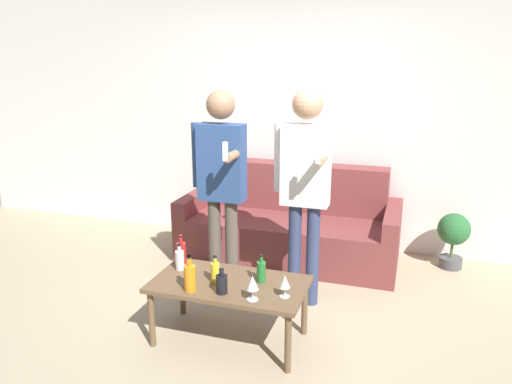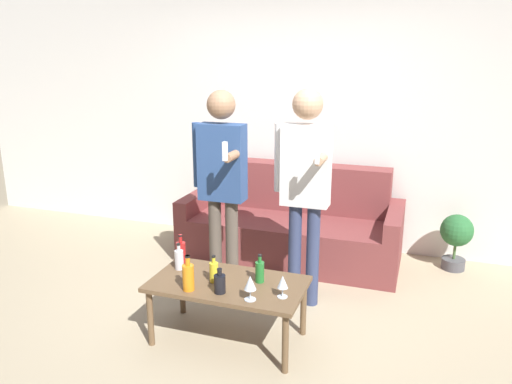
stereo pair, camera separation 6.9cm
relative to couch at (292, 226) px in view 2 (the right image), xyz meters
The scene contains 15 objects.
ground_plane 1.50m from the couch, 93.27° to the right, with size 16.00×16.00×0.00m, color tan.
wall_back 1.14m from the couch, 99.97° to the left, with size 8.00×0.06×2.70m.
couch is the anchor object (origin of this frame).
coffee_table 1.63m from the couch, 90.92° to the right, with size 1.07×0.58×0.45m.
bottle_orange 1.80m from the couch, 90.49° to the right, with size 0.08×0.08×0.17m.
bottle_green 1.53m from the couch, 108.71° to the right, with size 0.07×0.07×0.23m.
bottle_dark 1.85m from the couch, 97.16° to the right, with size 0.08×0.08×0.25m.
bottle_yellow 1.62m from the couch, 106.13° to the right, with size 0.07×0.07×0.20m.
bottle_red 1.58m from the couch, 83.28° to the right, with size 0.06×0.06×0.20m.
bottle_clear 1.67m from the couch, 94.07° to the right, with size 0.06×0.06×0.19m.
wine_glass_near 1.85m from the couch, 83.47° to the right, with size 0.08×0.08×0.17m.
wine_glass_far 1.78m from the couch, 77.07° to the right, with size 0.07×0.07×0.15m.
person_standing_left 1.24m from the couch, 109.91° to the right, with size 0.44×0.43×1.71m.
person_standing_right 1.22m from the couch, 69.91° to the right, with size 0.44×0.43×1.73m.
potted_plant 1.55m from the couch, ahead, with size 0.30×0.30×0.54m.
Camera 2 is at (1.28, -3.09, 1.97)m, focal length 35.00 mm.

